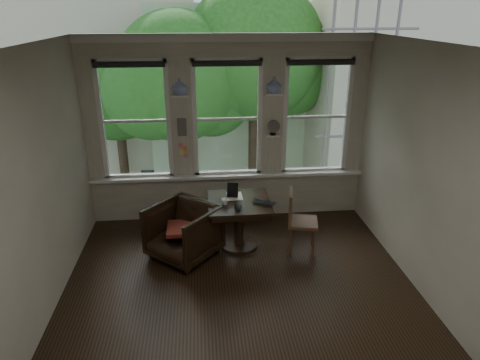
{
  "coord_description": "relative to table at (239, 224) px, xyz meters",
  "views": [
    {
      "loc": [
        -0.45,
        -4.45,
        3.34
      ],
      "look_at": [
        0.07,
        0.9,
        1.18
      ],
      "focal_mm": 32.0,
      "sensor_mm": 36.0,
      "label": 1
    }
  ],
  "objects": [
    {
      "name": "ground",
      "position": [
        -0.08,
        -1.14,
        -0.38
      ],
      "size": [
        4.5,
        4.5,
        0.0
      ],
      "primitive_type": "plane",
      "color": "black",
      "rests_on": "ground"
    },
    {
      "name": "ceiling",
      "position": [
        -0.08,
        -1.14,
        2.62
      ],
      "size": [
        4.5,
        4.5,
        0.0
      ],
      "primitive_type": "plane",
      "rotation": [
        3.14,
        0.0,
        0.0
      ],
      "color": "silver",
      "rests_on": "ground"
    },
    {
      "name": "wall_back",
      "position": [
        -0.08,
        1.11,
        1.12
      ],
      "size": [
        4.5,
        0.0,
        4.5
      ],
      "primitive_type": "plane",
      "rotation": [
        1.57,
        0.0,
        0.0
      ],
      "color": "beige",
      "rests_on": "ground"
    },
    {
      "name": "wall_front",
      "position": [
        -0.08,
        -3.39,
        1.12
      ],
      "size": [
        4.5,
        0.0,
        4.5
      ],
      "primitive_type": "plane",
      "rotation": [
        -1.57,
        0.0,
        0.0
      ],
      "color": "beige",
      "rests_on": "ground"
    },
    {
      "name": "wall_left",
      "position": [
        -2.33,
        -1.14,
        1.12
      ],
      "size": [
        0.0,
        4.5,
        4.5
      ],
      "primitive_type": "plane",
      "rotation": [
        1.57,
        0.0,
        1.57
      ],
      "color": "beige",
      "rests_on": "ground"
    },
    {
      "name": "wall_right",
      "position": [
        2.17,
        -1.14,
        1.12
      ],
      "size": [
        0.0,
        4.5,
        4.5
      ],
      "primitive_type": "plane",
      "rotation": [
        1.57,
        0.0,
        -1.57
      ],
      "color": "beige",
      "rests_on": "ground"
    },
    {
      "name": "window_left",
      "position": [
        -1.53,
        1.11,
        1.32
      ],
      "size": [
        1.1,
        0.12,
        1.9
      ],
      "primitive_type": null,
      "color": "white",
      "rests_on": "ground"
    },
    {
      "name": "window_center",
      "position": [
        -0.08,
        1.11,
        1.32
      ],
      "size": [
        1.1,
        0.12,
        1.9
      ],
      "primitive_type": null,
      "color": "white",
      "rests_on": "ground"
    },
    {
      "name": "window_right",
      "position": [
        1.37,
        1.11,
        1.32
      ],
      "size": [
        1.1,
        0.12,
        1.9
      ],
      "primitive_type": null,
      "color": "white",
      "rests_on": "ground"
    },
    {
      "name": "shelf_left",
      "position": [
        -0.81,
        1.01,
        1.73
      ],
      "size": [
        0.26,
        0.16,
        0.03
      ],
      "primitive_type": "cube",
      "color": "white",
      "rests_on": "ground"
    },
    {
      "name": "shelf_right",
      "position": [
        0.64,
        1.01,
        1.73
      ],
      "size": [
        0.26,
        0.16,
        0.03
      ],
      "primitive_type": "cube",
      "color": "white",
      "rests_on": "ground"
    },
    {
      "name": "intercom",
      "position": [
        -0.81,
        1.04,
        1.23
      ],
      "size": [
        0.14,
        0.06,
        0.28
      ],
      "primitive_type": "cube",
      "color": "#59544F",
      "rests_on": "ground"
    },
    {
      "name": "sticky_notes",
      "position": [
        -0.81,
        1.05,
        0.88
      ],
      "size": [
        0.16,
        0.01,
        0.24
      ],
      "primitive_type": null,
      "color": "pink",
      "rests_on": "ground"
    },
    {
      "name": "desk_fan",
      "position": [
        0.64,
        0.99,
        1.16
      ],
      "size": [
        0.2,
        0.2,
        0.24
      ],
      "primitive_type": null,
      "color": "#59544F",
      "rests_on": "ground"
    },
    {
      "name": "vase_left",
      "position": [
        -0.81,
        1.01,
        1.86
      ],
      "size": [
        0.24,
        0.24,
        0.25
      ],
      "primitive_type": "imported",
      "color": "white",
      "rests_on": "shelf_left"
    },
    {
      "name": "vase_right",
      "position": [
        0.64,
        1.01,
        1.86
      ],
      "size": [
        0.24,
        0.24,
        0.25
      ],
      "primitive_type": "imported",
      "color": "white",
      "rests_on": "shelf_right"
    },
    {
      "name": "table",
      "position": [
        0.0,
        0.0,
        0.0
      ],
      "size": [
        0.9,
        0.9,
        0.75
      ],
      "primitive_type": null,
      "color": "black",
      "rests_on": "ground"
    },
    {
      "name": "armchair_left",
      "position": [
        -0.81,
        -0.19,
        0.02
      ],
      "size": [
        1.21,
        1.21,
        0.79
      ],
      "primitive_type": "imported",
      "rotation": [
        0.0,
        0.0,
        -0.71
      ],
      "color": "black",
      "rests_on": "ground"
    },
    {
      "name": "cushion_red",
      "position": [
        -0.81,
        -0.19,
        0.08
      ],
      "size": [
        0.45,
        0.45,
        0.06
      ],
      "primitive_type": "cube",
      "color": "maroon",
      "rests_on": "armchair_left"
    },
    {
      "name": "side_chair_right",
      "position": [
        0.91,
        -0.17,
        0.09
      ],
      "size": [
        0.5,
        0.5,
        0.92
      ],
      "primitive_type": null,
      "rotation": [
        0.0,
        0.0,
        1.36
      ],
      "color": "#442C18",
      "rests_on": "ground"
    },
    {
      "name": "laptop",
      "position": [
        0.32,
        -0.16,
        0.39
      ],
      "size": [
        0.4,
        0.36,
        0.03
      ],
      "primitive_type": "imported",
      "rotation": [
        0.0,
        0.0,
        -0.54
      ],
      "color": "black",
      "rests_on": "table"
    },
    {
      "name": "mug",
      "position": [
        -0.21,
        -0.1,
        0.42
      ],
      "size": [
        0.12,
        0.12,
        0.09
      ],
      "primitive_type": "imported",
      "rotation": [
        0.0,
        0.0,
        -0.21
      ],
      "color": "white",
      "rests_on": "table"
    },
    {
      "name": "drinking_glass",
      "position": [
        -0.04,
        -0.31,
        0.42
      ],
      "size": [
        0.12,
        0.12,
        0.09
      ],
      "primitive_type": "imported",
      "rotation": [
        0.0,
        0.0,
        -0.16
      ],
      "color": "white",
      "rests_on": "table"
    },
    {
      "name": "tablet",
      "position": [
        -0.08,
        0.16,
        0.48
      ],
      "size": [
        0.17,
        0.11,
        0.22
      ],
      "primitive_type": "cube",
      "rotation": [
        -0.26,
        0.0,
        -0.22
      ],
      "color": "black",
      "rests_on": "table"
    },
    {
      "name": "papers",
      "position": [
        -0.05,
        0.18,
        0.38
      ],
      "size": [
        0.23,
        0.3,
        0.0
      ],
      "primitive_type": "cube",
      "rotation": [
        0.0,
        0.0,
        0.02
      ],
      "color": "silver",
      "rests_on": "table"
    }
  ]
}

